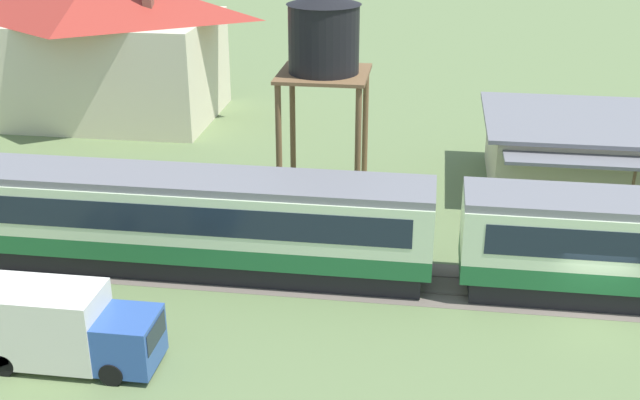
# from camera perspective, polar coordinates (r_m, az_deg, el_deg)

# --- Properties ---
(ground_plane) EXTENTS (600.00, 600.00, 0.00)m
(ground_plane) POSITION_cam_1_polar(r_m,az_deg,el_deg) (31.40, 18.77, -7.93)
(ground_plane) COLOR #607547
(passenger_train) EXTENTS (102.01, 3.12, 4.10)m
(passenger_train) POSITION_cam_1_polar(r_m,az_deg,el_deg) (32.53, -8.84, -1.28)
(passenger_train) COLOR #1E6033
(passenger_train) RESTS_ON ground_plane
(railway_track) EXTENTS (148.38, 3.60, 0.04)m
(railway_track) POSITION_cam_1_polar(r_m,az_deg,el_deg) (33.58, -8.99, -4.78)
(railway_track) COLOR #665B51
(railway_track) RESTS_ON ground_plane
(station_building) EXTENTS (12.68, 9.80, 3.70)m
(station_building) POSITION_cam_1_polar(r_m,az_deg,el_deg) (42.95, 19.88, 3.09)
(station_building) COLOR beige
(station_building) RESTS_ON ground_plane
(station_house_red_roof) EXTENTS (15.01, 10.21, 9.44)m
(station_house_red_roof) POSITION_cam_1_polar(r_m,az_deg,el_deg) (53.71, -15.16, 10.81)
(station_house_red_roof) COLOR beige
(station_house_red_roof) RESTS_ON ground_plane
(water_tower) EXTENTS (4.12, 4.12, 10.12)m
(water_tower) POSITION_cam_1_polar(r_m,az_deg,el_deg) (36.91, 0.27, 11.26)
(water_tower) COLOR brown
(water_tower) RESTS_ON ground_plane
(delivery_truck_blue) EXTENTS (6.16, 2.15, 2.74)m
(delivery_truck_blue) POSITION_cam_1_polar(r_m,az_deg,el_deg) (27.98, -18.04, -8.58)
(delivery_truck_blue) COLOR #2D519E
(delivery_truck_blue) RESTS_ON ground_plane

